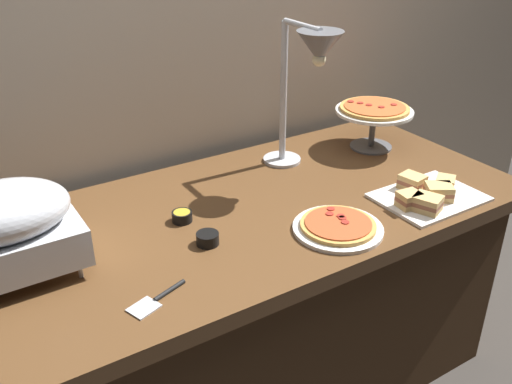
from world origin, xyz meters
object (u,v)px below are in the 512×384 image
Objects in this scene: chafing_dish at (5,227)px; pizza_plate_front at (338,227)px; heat_lamp at (312,62)px; pizza_plate_center at (374,114)px; serving_spatula at (156,299)px; sauce_cup_far at (182,216)px; sauce_cup_near at (208,238)px; sandwich_platter at (428,194)px.

pizza_plate_front is (0.86, -0.28, -0.13)m from chafing_dish.
heat_lamp reaches higher than pizza_plate_center.
pizza_plate_front reaches higher than serving_spatula.
chafing_dish is at bearing -174.32° from pizza_plate_center.
pizza_plate_center is 4.78× the size of sauce_cup_far.
pizza_plate_center is (0.52, 0.42, 0.13)m from pizza_plate_front.
serving_spatula is (-0.23, -0.16, -0.02)m from sauce_cup_near.
heat_lamp is at bearing 3.58° from chafing_dish.
sauce_cup_near is (-0.51, -0.20, -0.39)m from heat_lamp.
sauce_cup_near is 0.28m from serving_spatula.
heat_lamp is 7.98× the size of sauce_cup_near.
sauce_cup_near is at bearing -88.03° from sauce_cup_far.
pizza_plate_front is 4.33× the size of sauce_cup_far.
pizza_plate_front is 0.91× the size of pizza_plate_center.
chafing_dish is 0.67× the size of heat_lamp.
chafing_dish reaches higher than serving_spatula.
sandwich_platter reaches higher than serving_spatula.
sauce_cup_near is 0.16m from sauce_cup_far.
sandwich_platter is at bearing -22.75° from sauce_cup_far.
serving_spatula is at bearing -153.59° from heat_lamp.
pizza_plate_center is at bearing 7.96° from sauce_cup_far.
serving_spatula is (-0.73, -0.36, -0.40)m from heat_lamp.
chafing_dish is at bearing 131.49° from serving_spatula.
sauce_cup_far is (-0.88, -0.12, -0.12)m from pizza_plate_center.
sauce_cup_near is (-0.36, 0.14, 0.01)m from pizza_plate_front.
chafing_dish is 1.26m from sandwich_platter.
sauce_cup_near is at bearing 158.60° from pizza_plate_front.
pizza_plate_center reaches higher than sauce_cup_near.
sauce_cup_near reaches higher than sauce_cup_far.
sandwich_platter is 5.41× the size of sauce_cup_far.
pizza_plate_center reaches higher than sauce_cup_far.
heat_lamp reaches higher than sauce_cup_near.
pizza_plate_center is 1.20m from serving_spatula.
heat_lamp is 0.54m from pizza_plate_front.
pizza_plate_center reaches higher than pizza_plate_front.
sandwich_platter is at bearing -109.24° from pizza_plate_center.
chafing_dish is at bearing 166.45° from sandwich_platter.
serving_spatula is (-1.11, -0.44, -0.14)m from pizza_plate_center.
sauce_cup_near is (-0.88, -0.28, -0.12)m from pizza_plate_center.
chafing_dish is 0.50m from sauce_cup_far.
pizza_plate_center is 4.54× the size of sauce_cup_near.
chafing_dish reaches higher than pizza_plate_front.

